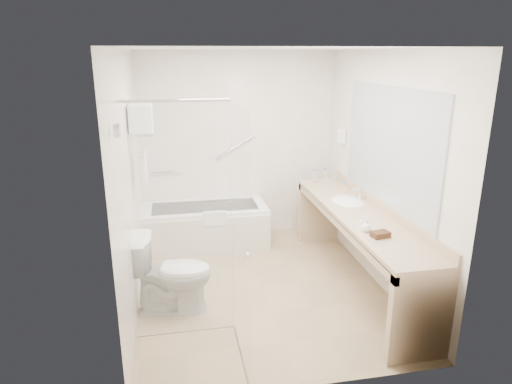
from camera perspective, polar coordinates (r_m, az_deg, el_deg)
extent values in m
plane|color=#9A825F|center=(5.12, 0.64, -11.76)|extent=(3.20, 3.20, 0.00)
cube|color=silver|center=(4.48, 0.75, 17.50)|extent=(2.60, 3.20, 0.10)
cube|color=white|center=(6.18, -2.25, 5.69)|extent=(2.60, 0.10, 2.50)
cube|color=white|center=(3.17, 6.43, -5.56)|extent=(2.60, 0.10, 2.50)
cube|color=white|center=(4.58, -15.48, 1.03)|extent=(0.10, 3.20, 2.50)
cube|color=white|center=(5.06, 15.30, 2.53)|extent=(0.10, 3.20, 2.50)
cube|color=white|center=(6.07, -6.34, -4.23)|extent=(1.60, 0.70, 0.55)
cube|color=beige|center=(5.74, -6.04, -5.74)|extent=(1.60, 0.02, 0.50)
cube|color=white|center=(5.67, -5.12, -3.31)|extent=(0.28, 0.06, 0.18)
cylinder|color=silver|center=(6.14, -10.97, 2.45)|extent=(0.40, 0.03, 0.03)
cylinder|color=silver|center=(6.13, -2.66, 5.60)|extent=(0.53, 0.03, 0.33)
cube|color=silver|center=(3.96, -9.47, -4.15)|extent=(0.90, 0.01, 2.10)
cube|color=silver|center=(3.57, -1.99, -6.28)|extent=(0.02, 0.90, 2.10)
cylinder|color=silver|center=(3.71, -10.26, 11.15)|extent=(0.90, 0.02, 0.02)
sphere|color=silver|center=(3.46, -1.10, -7.97)|extent=(0.05, 0.05, 0.05)
cylinder|color=silver|center=(3.30, -17.00, 7.36)|extent=(0.04, 0.10, 0.10)
cube|color=silver|center=(4.81, -14.05, 7.40)|extent=(0.24, 0.55, 0.02)
cylinder|color=silver|center=(4.85, -13.86, 4.84)|extent=(0.02, 0.55, 0.02)
cube|color=white|center=(4.89, -13.73, 3.01)|extent=(0.03, 0.42, 0.32)
cube|color=white|center=(4.81, -14.10, 8.06)|extent=(0.22, 0.40, 0.08)
cube|color=white|center=(4.79, -14.17, 9.07)|extent=(0.22, 0.40, 0.08)
cube|color=white|center=(4.78, -14.25, 10.09)|extent=(0.22, 0.40, 0.08)
cube|color=tan|center=(4.94, 12.78, -2.80)|extent=(0.55, 2.70, 0.05)
cube|color=tan|center=(5.02, 15.57, -1.77)|extent=(0.03, 2.70, 0.10)
cube|color=tan|center=(4.86, 9.97, -3.63)|extent=(0.04, 2.70, 0.08)
cube|color=tan|center=(4.07, 19.83, -14.59)|extent=(0.55, 0.08, 0.80)
cube|color=tan|center=(6.23, 7.83, -2.49)|extent=(0.55, 0.08, 0.80)
ellipsoid|color=white|center=(5.30, 11.39, -1.40)|extent=(0.40, 0.52, 0.14)
cylinder|color=silver|center=(5.32, 12.91, -0.17)|extent=(0.03, 0.03, 0.14)
cube|color=#A7ADB3|center=(4.86, 16.23, 5.51)|extent=(0.02, 2.00, 1.20)
cube|color=white|center=(5.94, 10.64, 6.91)|extent=(0.08, 0.10, 0.18)
imported|color=white|center=(4.62, -10.48, -9.96)|extent=(0.85, 0.56, 0.77)
cube|color=#432B18|center=(4.32, 15.28, -5.13)|extent=(0.18, 0.13, 0.05)
imported|color=white|center=(4.50, 13.13, -4.10)|extent=(0.06, 0.12, 0.05)
imported|color=white|center=(4.41, 13.61, -4.26)|extent=(0.10, 0.12, 0.09)
cylinder|color=silver|center=(5.44, 10.89, 0.29)|extent=(0.05, 0.05, 0.15)
cylinder|color=blue|center=(5.42, 10.94, 1.16)|extent=(0.03, 0.03, 0.02)
cylinder|color=silver|center=(5.96, 8.63, 1.98)|extent=(0.06, 0.06, 0.17)
cylinder|color=blue|center=(5.94, 8.67, 2.89)|extent=(0.03, 0.03, 0.03)
cylinder|color=silver|center=(5.92, 7.23, 1.90)|extent=(0.06, 0.06, 0.16)
cylinder|color=blue|center=(5.90, 7.26, 2.79)|extent=(0.03, 0.03, 0.02)
cylinder|color=silver|center=(5.97, 7.40, 1.64)|extent=(0.08, 0.08, 0.09)
cylinder|color=silver|center=(5.84, 8.88, 1.23)|extent=(0.09, 0.09, 0.09)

